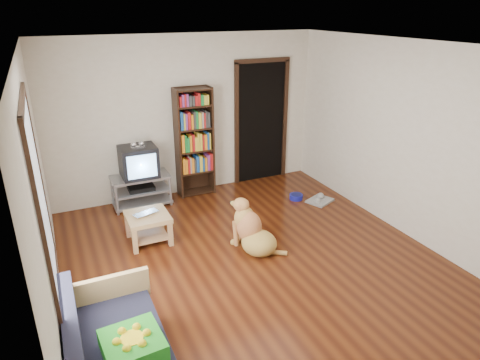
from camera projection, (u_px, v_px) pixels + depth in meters
name	position (u px, v px, depth m)	size (l,w,h in m)	color
ground	(255.00, 262.00, 5.36)	(5.00, 5.00, 0.00)	#52230E
ceiling	(258.00, 46.00, 4.37)	(5.00, 5.00, 0.00)	white
wall_back	(187.00, 117.00, 6.97)	(4.50, 4.50, 0.00)	beige
wall_front	(430.00, 286.00, 2.76)	(4.50, 4.50, 0.00)	beige
wall_left	(41.00, 199.00, 3.99)	(5.00, 5.00, 0.00)	beige
wall_right	(406.00, 141.00, 5.74)	(5.00, 5.00, 0.00)	beige
green_cushion	(133.00, 345.00, 3.37)	(0.46, 0.46, 0.15)	green
laptop	(148.00, 215.00, 5.66)	(0.33, 0.21, 0.03)	silver
dog_bowl	(296.00, 197.00, 7.09)	(0.22, 0.22, 0.08)	#161997
grey_rag	(320.00, 201.00, 7.00)	(0.40, 0.32, 0.03)	#A1A1A1
window	(41.00, 200.00, 3.50)	(0.03, 1.46, 1.70)	white
doorway	(261.00, 119.00, 7.54)	(1.03, 0.05, 2.19)	black
tv_stand	(141.00, 189.00, 6.80)	(0.90, 0.45, 0.50)	#99999E
crt_tv	(138.00, 161.00, 6.64)	(0.55, 0.52, 0.58)	black
bookshelf	(194.00, 137.00, 6.97)	(0.60, 0.30, 1.80)	black
coffee_table	(148.00, 223.00, 5.73)	(0.55, 0.55, 0.40)	tan
dog	(252.00, 232.00, 5.55)	(0.60, 0.78, 0.70)	tan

